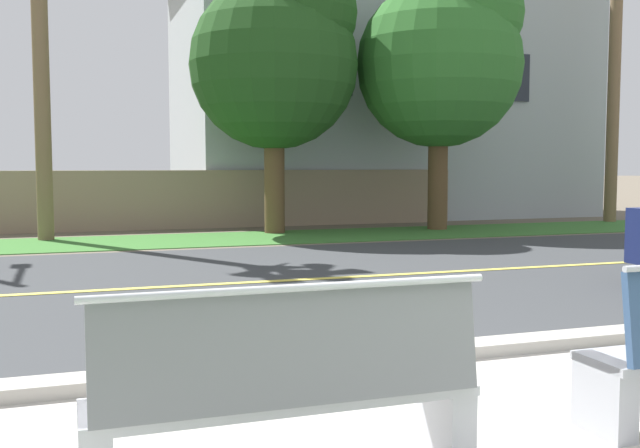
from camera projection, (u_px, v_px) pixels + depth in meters
The scene contains 10 objects.
ground_plane at pixel (234, 267), 11.05m from camera, with size 140.00×140.00×0.00m, color #665B4C.
curb_edge at pixel (391, 356), 5.72m from camera, with size 44.00×0.30×0.11m, color #ADA89E.
street_asphalt at pixel (259, 282), 9.64m from camera, with size 52.00×8.00×0.01m, color #383A3D.
road_centre_line at pixel (259, 282), 9.64m from camera, with size 48.00×0.14×0.01m, color #E0CC4C.
far_verge_grass at pixel (190, 240), 14.96m from camera, with size 48.00×2.80×0.02m, color #38702D.
bench_left at pixel (288, 395), 3.48m from camera, with size 1.89×0.48×1.01m.
shade_tree_far_left at pixel (280, 52), 16.17m from camera, with size 3.73×3.73×6.15m.
shade_tree_left at pixel (446, 52), 17.07m from camera, with size 3.85×3.85×6.35m.
garden_wall at pixel (206, 199), 17.87m from camera, with size 13.00×0.36×1.40m, color gray.
house_across_street at pixel (377, 86), 22.53m from camera, with size 12.69×6.91×7.75m.
Camera 1 is at (-2.35, -2.79, 1.54)m, focal length 41.43 mm.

